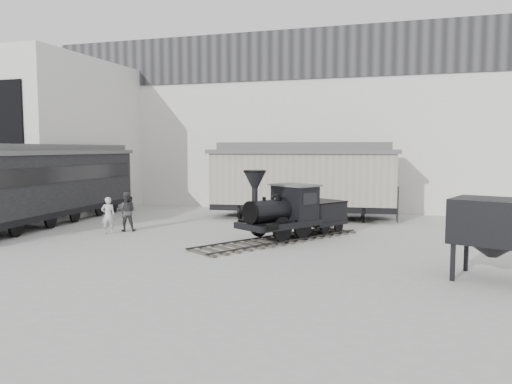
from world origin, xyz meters
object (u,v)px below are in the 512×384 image
(visitor_a, at_px, (108,215))
(coal_hopper, at_px, (493,227))
(visitor_b, at_px, (126,211))
(boxcar, at_px, (303,179))
(passenger_coach, at_px, (49,183))
(locomotive, at_px, (290,214))

(visitor_a, height_order, coal_hopper, coal_hopper)
(visitor_b, bearing_deg, coal_hopper, 139.24)
(boxcar, bearing_deg, visitor_a, -140.21)
(visitor_a, xyz_separation_m, visitor_b, (0.41, 0.84, 0.09))
(visitor_a, bearing_deg, coal_hopper, 138.95)
(coal_hopper, bearing_deg, passenger_coach, -175.77)
(visitor_b, xyz_separation_m, coal_hopper, (14.82, -4.57, 0.64))
(locomotive, xyz_separation_m, passenger_coach, (-12.84, 0.91, 0.99))
(visitor_b, bearing_deg, visitor_a, 40.41)
(passenger_coach, relative_size, visitor_a, 8.49)
(locomotive, bearing_deg, coal_hopper, -0.97)
(boxcar, relative_size, passenger_coach, 0.74)
(visitor_b, bearing_deg, boxcar, -159.73)
(visitor_b, relative_size, coal_hopper, 0.69)
(visitor_b, bearing_deg, passenger_coach, -35.31)
(passenger_coach, distance_m, coal_hopper, 20.72)
(locomotive, height_order, coal_hopper, locomotive)
(boxcar, distance_m, visitor_b, 9.70)
(locomotive, distance_m, boxcar, 6.67)
(visitor_a, distance_m, visitor_b, 0.94)
(visitor_b, distance_m, coal_hopper, 15.53)
(visitor_a, relative_size, visitor_b, 0.91)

